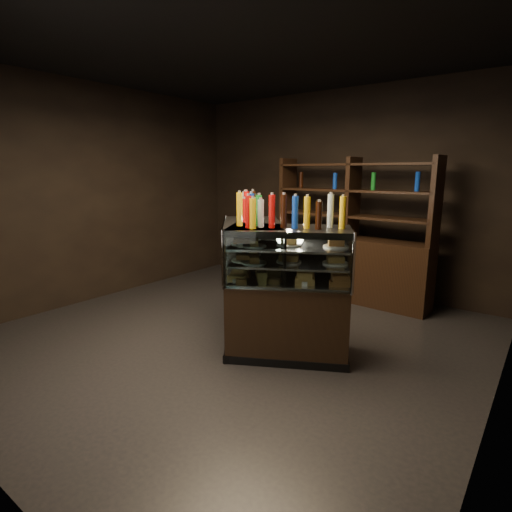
{
  "coord_description": "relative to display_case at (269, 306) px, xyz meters",
  "views": [
    {
      "loc": [
        2.72,
        -3.2,
        1.81
      ],
      "look_at": [
        0.35,
        -0.06,
        0.97
      ],
      "focal_mm": 28.0,
      "sensor_mm": 36.0,
      "label": 1
    }
  ],
  "objects": [
    {
      "name": "bottles_top",
      "position": [
        0.0,
        0.0,
        0.99
      ],
      "size": [
        1.32,
        0.81,
        0.3
      ],
      "color": "#D8590A",
      "rests_on": "display_case"
    },
    {
      "name": "back_shelving",
      "position": [
        -0.02,
        2.03,
        0.17
      ],
      "size": [
        2.27,
        0.53,
        2.0
      ],
      "rotation": [
        0.0,
        0.0,
        -0.05
      ],
      "color": "black",
      "rests_on": "ground"
    },
    {
      "name": "food_display",
      "position": [
        -0.0,
        -0.0,
        0.55
      ],
      "size": [
        1.48,
        0.95,
        0.41
      ],
      "color": "#BA8542",
      "rests_on": "display_case"
    },
    {
      "name": "room_shell",
      "position": [
        -0.46,
        -0.02,
        1.5
      ],
      "size": [
        5.02,
        5.02,
        3.01
      ],
      "color": "black",
      "rests_on": "ground"
    },
    {
      "name": "potted_conifer",
      "position": [
        0.17,
        0.06,
        -0.02
      ],
      "size": [
        0.34,
        0.34,
        0.74
      ],
      "rotation": [
        0.0,
        0.0,
        -0.24
      ],
      "color": "black",
      "rests_on": "ground"
    },
    {
      "name": "display_case",
      "position": [
        0.0,
        0.0,
        0.0
      ],
      "size": [
        1.79,
        1.3,
        1.3
      ],
      "rotation": [
        0.0,
        0.0,
        -0.19
      ],
      "color": "black",
      "rests_on": "ground"
    },
    {
      "name": "ground",
      "position": [
        -0.46,
        -0.02,
        -0.44
      ],
      "size": [
        5.0,
        5.0,
        0.0
      ],
      "primitive_type": "plane",
      "color": "black",
      "rests_on": "ground"
    }
  ]
}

